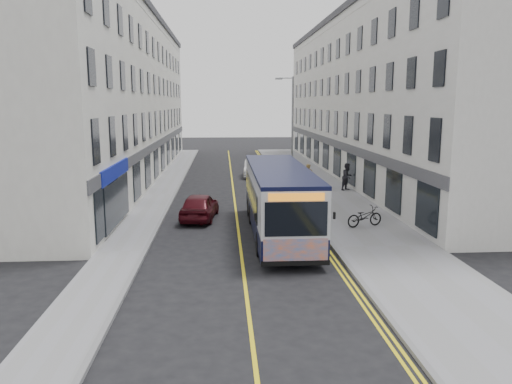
{
  "coord_description": "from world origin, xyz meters",
  "views": [
    {
      "loc": [
        -0.71,
        -21.48,
        6.17
      ],
      "look_at": [
        0.99,
        4.04,
        1.6
      ],
      "focal_mm": 35.0,
      "sensor_mm": 36.0,
      "label": 1
    }
  ],
  "objects": [
    {
      "name": "car_white",
      "position": [
        1.87,
        20.51,
        0.69
      ],
      "size": [
        1.84,
        4.31,
        1.38
      ],
      "primitive_type": "imported",
      "rotation": [
        0.0,
        0.0,
        -0.09
      ],
      "color": "white",
      "rests_on": "ground"
    },
    {
      "name": "city_bus",
      "position": [
        1.88,
        1.38,
        1.77
      ],
      "size": [
        2.6,
        11.14,
        3.24
      ],
      "color": "black",
      "rests_on": "ground"
    },
    {
      "name": "pedestrian_far",
      "position": [
        8.0,
        12.67,
        1.07
      ],
      "size": [
        1.18,
        1.15,
        1.91
      ],
      "primitive_type": "imported",
      "rotation": [
        0.0,
        0.0,
        0.68
      ],
      "color": "black",
      "rests_on": "pavement_east"
    },
    {
      "name": "terrace_east",
      "position": [
        11.5,
        21.0,
        6.5
      ],
      "size": [
        6.0,
        46.0,
        13.0
      ],
      "primitive_type": "cube",
      "color": "silver",
      "rests_on": "ground"
    },
    {
      "name": "ground",
      "position": [
        0.0,
        0.0,
        0.0
      ],
      "size": [
        140.0,
        140.0,
        0.0
      ],
      "primitive_type": "plane",
      "color": "black",
      "rests_on": "ground"
    },
    {
      "name": "kerb_west",
      "position": [
        -4.0,
        12.0,
        0.07
      ],
      "size": [
        0.18,
        64.0,
        0.13
      ],
      "primitive_type": "cube",
      "color": "slate",
      "rests_on": "ground"
    },
    {
      "name": "pavement_east",
      "position": [
        6.25,
        12.0,
        0.06
      ],
      "size": [
        4.5,
        64.0,
        0.12
      ],
      "primitive_type": "cube",
      "color": "gray",
      "rests_on": "ground"
    },
    {
      "name": "car_maroon",
      "position": [
        -2.0,
        4.88,
        0.72
      ],
      "size": [
        2.2,
        4.39,
        1.44
      ],
      "primitive_type": "imported",
      "rotation": [
        0.0,
        0.0,
        3.02
      ],
      "color": "#440B12",
      "rests_on": "ground"
    },
    {
      "name": "pedestrian_near",
      "position": [
        5.33,
        13.11,
        1.03
      ],
      "size": [
        0.73,
        0.55,
        1.82
      ],
      "primitive_type": "imported",
      "rotation": [
        0.0,
        0.0,
        0.19
      ],
      "color": "olive",
      "rests_on": "pavement_east"
    },
    {
      "name": "streetlamp",
      "position": [
        4.17,
        14.0,
        4.38
      ],
      "size": [
        1.32,
        0.18,
        8.0
      ],
      "color": "gray",
      "rests_on": "ground"
    },
    {
      "name": "terrace_west",
      "position": [
        -9.0,
        21.0,
        6.5
      ],
      "size": [
        6.0,
        46.0,
        13.0
      ],
      "primitive_type": "cube",
      "color": "white",
      "rests_on": "ground"
    },
    {
      "name": "road_centre_line",
      "position": [
        0.0,
        12.0,
        0.0
      ],
      "size": [
        0.12,
        64.0,
        0.01
      ],
      "primitive_type": "cube",
      "color": "yellow",
      "rests_on": "ground"
    },
    {
      "name": "kerb_east",
      "position": [
        4.0,
        12.0,
        0.07
      ],
      "size": [
        0.18,
        64.0,
        0.13
      ],
      "primitive_type": "cube",
      "color": "slate",
      "rests_on": "ground"
    },
    {
      "name": "pavement_west",
      "position": [
        -5.0,
        12.0,
        0.06
      ],
      "size": [
        2.0,
        64.0,
        0.12
      ],
      "primitive_type": "cube",
      "color": "gray",
      "rests_on": "ground"
    },
    {
      "name": "bicycle",
      "position": [
        6.27,
        2.22,
        0.63
      ],
      "size": [
        2.05,
        1.23,
        1.02
      ],
      "primitive_type": "imported",
      "rotation": [
        0.0,
        0.0,
        1.88
      ],
      "color": "black",
      "rests_on": "pavement_east"
    },
    {
      "name": "road_dbl_yellow_outer",
      "position": [
        3.75,
        12.0,
        0.0
      ],
      "size": [
        0.1,
        64.0,
        0.01
      ],
      "primitive_type": "cube",
      "color": "yellow",
      "rests_on": "ground"
    },
    {
      "name": "road_dbl_yellow_inner",
      "position": [
        3.55,
        12.0,
        0.0
      ],
      "size": [
        0.1,
        64.0,
        0.01
      ],
      "primitive_type": "cube",
      "color": "yellow",
      "rests_on": "ground"
    }
  ]
}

